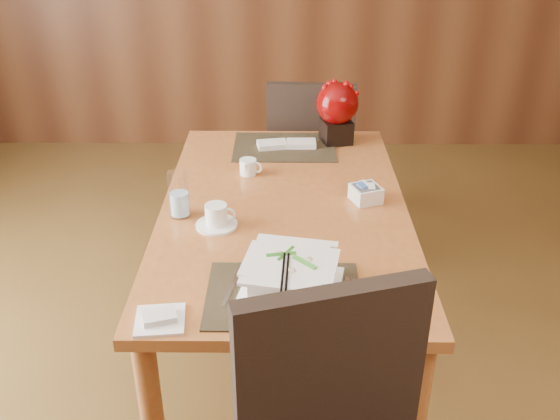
{
  "coord_description": "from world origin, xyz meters",
  "views": [
    {
      "loc": [
        0.0,
        -1.42,
        1.84
      ],
      "look_at": [
        -0.01,
        0.35,
        0.87
      ],
      "focal_mm": 40.0,
      "sensor_mm": 36.0,
      "label": 1
    }
  ],
  "objects_px": {
    "dining_table": "(284,229)",
    "far_chair": "(311,156)",
    "creamer_jug": "(248,167)",
    "soup_setting": "(290,278)",
    "sugar_caddy": "(366,194)",
    "bread_plate": "(160,320)",
    "coffee_cup": "(216,217)",
    "berry_decor": "(337,109)",
    "water_glass": "(179,195)"
  },
  "relations": [
    {
      "from": "dining_table",
      "to": "sugar_caddy",
      "type": "relative_size",
      "value": 15.1
    },
    {
      "from": "soup_setting",
      "to": "water_glass",
      "type": "height_order",
      "value": "water_glass"
    },
    {
      "from": "soup_setting",
      "to": "berry_decor",
      "type": "relative_size",
      "value": 1.2
    },
    {
      "from": "dining_table",
      "to": "sugar_caddy",
      "type": "height_order",
      "value": "sugar_caddy"
    },
    {
      "from": "bread_plate",
      "to": "water_glass",
      "type": "bearing_deg",
      "value": 93.04
    },
    {
      "from": "creamer_jug",
      "to": "far_chair",
      "type": "distance_m",
      "value": 0.76
    },
    {
      "from": "water_glass",
      "to": "sugar_caddy",
      "type": "relative_size",
      "value": 1.7
    },
    {
      "from": "sugar_caddy",
      "to": "berry_decor",
      "type": "relative_size",
      "value": 0.36
    },
    {
      "from": "berry_decor",
      "to": "bread_plate",
      "type": "relative_size",
      "value": 2.06
    },
    {
      "from": "sugar_caddy",
      "to": "creamer_jug",
      "type": "bearing_deg",
      "value": 152.95
    },
    {
      "from": "soup_setting",
      "to": "sugar_caddy",
      "type": "xyz_separation_m",
      "value": [
        0.29,
        0.59,
        -0.03
      ]
    },
    {
      "from": "dining_table",
      "to": "creamer_jug",
      "type": "distance_m",
      "value": 0.34
    },
    {
      "from": "soup_setting",
      "to": "bread_plate",
      "type": "bearing_deg",
      "value": -149.58
    },
    {
      "from": "coffee_cup",
      "to": "creamer_jug",
      "type": "xyz_separation_m",
      "value": [
        0.09,
        0.42,
        -0.0
      ]
    },
    {
      "from": "dining_table",
      "to": "far_chair",
      "type": "bearing_deg",
      "value": 81.79
    },
    {
      "from": "creamer_jug",
      "to": "bread_plate",
      "type": "bearing_deg",
      "value": -84.53
    },
    {
      "from": "creamer_jug",
      "to": "berry_decor",
      "type": "height_order",
      "value": "berry_decor"
    },
    {
      "from": "creamer_jug",
      "to": "sugar_caddy",
      "type": "xyz_separation_m",
      "value": [
        0.45,
        -0.23,
        -0.0
      ]
    },
    {
      "from": "soup_setting",
      "to": "water_glass",
      "type": "bearing_deg",
      "value": 140.46
    },
    {
      "from": "coffee_cup",
      "to": "water_glass",
      "type": "relative_size",
      "value": 0.86
    },
    {
      "from": "soup_setting",
      "to": "bread_plate",
      "type": "distance_m",
      "value": 0.38
    },
    {
      "from": "sugar_caddy",
      "to": "coffee_cup",
      "type": "bearing_deg",
      "value": -160.27
    },
    {
      "from": "sugar_caddy",
      "to": "bread_plate",
      "type": "xyz_separation_m",
      "value": [
        -0.64,
        -0.71,
        -0.03
      ]
    },
    {
      "from": "dining_table",
      "to": "bread_plate",
      "type": "bearing_deg",
      "value": -116.79
    },
    {
      "from": "dining_table",
      "to": "sugar_caddy",
      "type": "bearing_deg",
      "value": 8.41
    },
    {
      "from": "water_glass",
      "to": "sugar_caddy",
      "type": "distance_m",
      "value": 0.69
    },
    {
      "from": "dining_table",
      "to": "creamer_jug",
      "type": "height_order",
      "value": "creamer_jug"
    },
    {
      "from": "far_chair",
      "to": "sugar_caddy",
      "type": "bearing_deg",
      "value": 105.03
    },
    {
      "from": "dining_table",
      "to": "bread_plate",
      "type": "xyz_separation_m",
      "value": [
        -0.34,
        -0.67,
        0.1
      ]
    },
    {
      "from": "soup_setting",
      "to": "bread_plate",
      "type": "xyz_separation_m",
      "value": [
        -0.36,
        -0.13,
        -0.05
      ]
    },
    {
      "from": "sugar_caddy",
      "to": "water_glass",
      "type": "bearing_deg",
      "value": -169.96
    },
    {
      "from": "dining_table",
      "to": "bread_plate",
      "type": "height_order",
      "value": "bread_plate"
    },
    {
      "from": "sugar_caddy",
      "to": "berry_decor",
      "type": "xyz_separation_m",
      "value": [
        -0.07,
        0.57,
        0.13
      ]
    },
    {
      "from": "berry_decor",
      "to": "far_chair",
      "type": "relative_size",
      "value": 0.29
    },
    {
      "from": "creamer_jug",
      "to": "dining_table",
      "type": "bearing_deg",
      "value": -44.96
    },
    {
      "from": "coffee_cup",
      "to": "berry_decor",
      "type": "height_order",
      "value": "berry_decor"
    },
    {
      "from": "creamer_jug",
      "to": "sugar_caddy",
      "type": "relative_size",
      "value": 0.89
    },
    {
      "from": "water_glass",
      "to": "far_chair",
      "type": "relative_size",
      "value": 0.18
    },
    {
      "from": "dining_table",
      "to": "far_chair",
      "type": "relative_size",
      "value": 1.57
    },
    {
      "from": "water_glass",
      "to": "far_chair",
      "type": "height_order",
      "value": "far_chair"
    },
    {
      "from": "coffee_cup",
      "to": "bread_plate",
      "type": "height_order",
      "value": "coffee_cup"
    },
    {
      "from": "soup_setting",
      "to": "water_glass",
      "type": "distance_m",
      "value": 0.61
    },
    {
      "from": "coffee_cup",
      "to": "berry_decor",
      "type": "xyz_separation_m",
      "value": [
        0.47,
        0.77,
        0.12
      ]
    },
    {
      "from": "berry_decor",
      "to": "far_chair",
      "type": "bearing_deg",
      "value": 106.68
    },
    {
      "from": "far_chair",
      "to": "dining_table",
      "type": "bearing_deg",
      "value": 86.23
    },
    {
      "from": "soup_setting",
      "to": "far_chair",
      "type": "xyz_separation_m",
      "value": [
        0.12,
        1.48,
        -0.27
      ]
    },
    {
      "from": "sugar_caddy",
      "to": "bread_plate",
      "type": "height_order",
      "value": "sugar_caddy"
    },
    {
      "from": "creamer_jug",
      "to": "bread_plate",
      "type": "distance_m",
      "value": 0.96
    },
    {
      "from": "creamer_jug",
      "to": "far_chair",
      "type": "relative_size",
      "value": 0.09
    },
    {
      "from": "berry_decor",
      "to": "bread_plate",
      "type": "height_order",
      "value": "berry_decor"
    }
  ]
}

